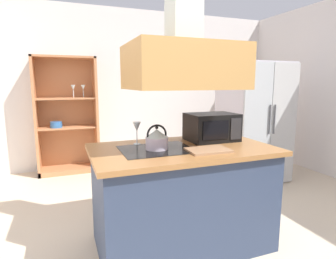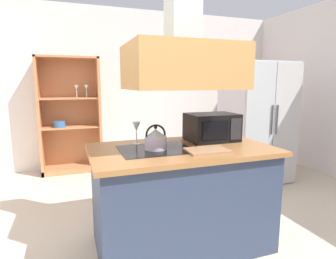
{
  "view_description": "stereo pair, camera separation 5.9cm",
  "coord_description": "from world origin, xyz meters",
  "px_view_note": "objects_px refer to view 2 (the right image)",
  "views": [
    {
      "loc": [
        -0.93,
        -1.99,
        1.45
      ],
      "look_at": [
        0.02,
        0.52,
        1.0
      ],
      "focal_mm": 29.92,
      "sensor_mm": 36.0,
      "label": 1
    },
    {
      "loc": [
        -0.88,
        -2.01,
        1.45
      ],
      "look_at": [
        0.02,
        0.52,
        1.0
      ],
      "focal_mm": 29.92,
      "sensor_mm": 36.0,
      "label": 2
    }
  ],
  "objects_px": {
    "refrigerator": "(256,122)",
    "wine_glass_on_counter": "(136,128)",
    "kettle": "(156,139)",
    "microwave": "(212,127)",
    "cutting_board": "(207,150)",
    "dish_cabinet": "(71,122)"
  },
  "relations": [
    {
      "from": "refrigerator",
      "to": "wine_glass_on_counter",
      "type": "distance_m",
      "value": 2.29
    },
    {
      "from": "kettle",
      "to": "microwave",
      "type": "bearing_deg",
      "value": 15.33
    },
    {
      "from": "refrigerator",
      "to": "cutting_board",
      "type": "height_order",
      "value": "refrigerator"
    },
    {
      "from": "refrigerator",
      "to": "dish_cabinet",
      "type": "relative_size",
      "value": 0.94
    },
    {
      "from": "dish_cabinet",
      "to": "cutting_board",
      "type": "relative_size",
      "value": 5.45
    },
    {
      "from": "dish_cabinet",
      "to": "wine_glass_on_counter",
      "type": "relative_size",
      "value": 8.99
    },
    {
      "from": "dish_cabinet",
      "to": "cutting_board",
      "type": "height_order",
      "value": "dish_cabinet"
    },
    {
      "from": "wine_glass_on_counter",
      "to": "refrigerator",
      "type": "bearing_deg",
      "value": 26.08
    },
    {
      "from": "refrigerator",
      "to": "wine_glass_on_counter",
      "type": "height_order",
      "value": "refrigerator"
    },
    {
      "from": "refrigerator",
      "to": "kettle",
      "type": "distance_m",
      "value": 2.31
    },
    {
      "from": "dish_cabinet",
      "to": "kettle",
      "type": "relative_size",
      "value": 8.88
    },
    {
      "from": "kettle",
      "to": "cutting_board",
      "type": "xyz_separation_m",
      "value": [
        0.37,
        -0.2,
        -0.08
      ]
    },
    {
      "from": "kettle",
      "to": "microwave",
      "type": "distance_m",
      "value": 0.63
    },
    {
      "from": "refrigerator",
      "to": "kettle",
      "type": "height_order",
      "value": "refrigerator"
    },
    {
      "from": "cutting_board",
      "to": "wine_glass_on_counter",
      "type": "bearing_deg",
      "value": 136.35
    },
    {
      "from": "kettle",
      "to": "dish_cabinet",
      "type": "bearing_deg",
      "value": 103.93
    },
    {
      "from": "microwave",
      "to": "cutting_board",
      "type": "bearing_deg",
      "value": -122.77
    },
    {
      "from": "refrigerator",
      "to": "cutting_board",
      "type": "distance_m",
      "value": 2.14
    },
    {
      "from": "kettle",
      "to": "cutting_board",
      "type": "height_order",
      "value": "kettle"
    },
    {
      "from": "wine_glass_on_counter",
      "to": "kettle",
      "type": "bearing_deg",
      "value": -67.16
    },
    {
      "from": "dish_cabinet",
      "to": "cutting_board",
      "type": "bearing_deg",
      "value": -70.13
    },
    {
      "from": "microwave",
      "to": "kettle",
      "type": "bearing_deg",
      "value": -164.67
    }
  ]
}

